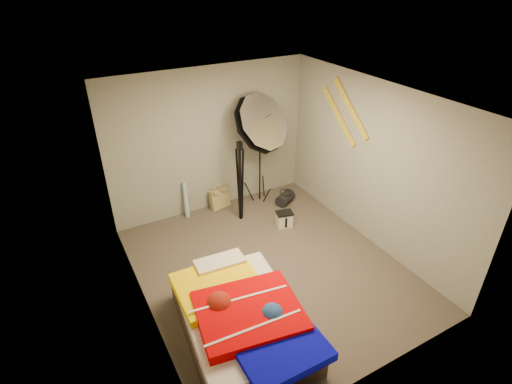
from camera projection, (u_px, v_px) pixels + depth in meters
floor at (270, 268)px, 5.80m from camera, size 4.00×4.00×0.00m
ceiling at (274, 100)px, 4.55m from camera, size 4.00×4.00×0.00m
wall_back at (210, 142)px, 6.69m from camera, size 3.50×0.00×3.50m
wall_front at (384, 290)px, 3.66m from camera, size 3.50×0.00×3.50m
wall_left at (137, 232)px, 4.44m from camera, size 0.00×4.00×4.00m
wall_right at (373, 165)px, 5.91m from camera, size 0.00×4.00×4.00m
tote_bag at (220, 198)px, 7.15m from camera, size 0.39×0.23×0.38m
wrapping_roll at (186, 200)px, 6.85m from camera, size 0.12×0.19×0.64m
camera_case at (284, 220)px, 6.66m from camera, size 0.29×0.23×0.25m
duffel_bag at (285, 198)px, 7.31m from camera, size 0.42×0.37×0.22m
wall_stripe_upper at (351, 108)px, 6.00m from camera, size 0.02×0.91×0.78m
wall_stripe_lower at (339, 116)px, 6.29m from camera, size 0.02×0.91×0.78m
bed at (242, 318)px, 4.65m from camera, size 1.46×2.03×0.53m
photo_umbrella at (259, 124)px, 6.54m from camera, size 1.16×0.99×2.16m
camera_tripod at (240, 176)px, 6.52m from camera, size 0.08×0.08×1.43m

